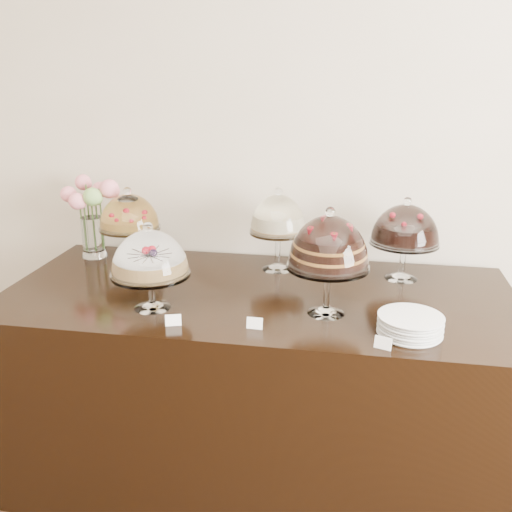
% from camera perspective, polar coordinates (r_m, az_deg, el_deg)
% --- Properties ---
extents(wall_back, '(5.00, 0.04, 3.00)m').
position_cam_1_polar(wall_back, '(2.83, 8.75, 11.57)').
color(wall_back, '#C2B49C').
rests_on(wall_back, ground).
extents(display_counter, '(2.20, 1.00, 0.90)m').
position_cam_1_polar(display_counter, '(2.68, 0.19, -12.52)').
color(display_counter, black).
rests_on(display_counter, ground).
extents(cake_stand_sugar_sponge, '(0.32, 0.32, 0.36)m').
position_cam_1_polar(cake_stand_sugar_sponge, '(2.28, -10.59, -0.11)').
color(cake_stand_sugar_sponge, white).
rests_on(cake_stand_sugar_sponge, display_counter).
extents(cake_stand_choco_layer, '(0.32, 0.32, 0.43)m').
position_cam_1_polar(cake_stand_choco_layer, '(2.19, 7.29, 1.00)').
color(cake_stand_choco_layer, white).
rests_on(cake_stand_choco_layer, display_counter).
extents(cake_stand_cheesecake, '(0.27, 0.27, 0.40)m').
position_cam_1_polar(cake_stand_cheesecake, '(2.68, 2.23, 3.83)').
color(cake_stand_cheesecake, white).
rests_on(cake_stand_cheesecake, display_counter).
extents(cake_stand_dark_choco, '(0.31, 0.31, 0.38)m').
position_cam_1_polar(cake_stand_dark_choco, '(2.64, 14.71, 2.72)').
color(cake_stand_dark_choco, white).
rests_on(cake_stand_dark_choco, display_counter).
extents(cake_stand_fruit_tart, '(0.30, 0.30, 0.38)m').
position_cam_1_polar(cake_stand_fruit_tart, '(2.86, -12.58, 4.02)').
color(cake_stand_fruit_tart, white).
rests_on(cake_stand_fruit_tart, display_counter).
extents(flower_vase, '(0.30, 0.25, 0.40)m').
position_cam_1_polar(flower_vase, '(2.99, -16.14, 4.42)').
color(flower_vase, white).
rests_on(flower_vase, display_counter).
extents(plate_stack, '(0.23, 0.23, 0.07)m').
position_cam_1_polar(plate_stack, '(2.16, 15.16, -6.68)').
color(plate_stack, silver).
rests_on(plate_stack, display_counter).
extents(price_card_left, '(0.06, 0.03, 0.04)m').
position_cam_1_polar(price_card_left, '(2.18, -8.28, -6.37)').
color(price_card_left, white).
rests_on(price_card_left, display_counter).
extents(price_card_right, '(0.06, 0.03, 0.04)m').
position_cam_1_polar(price_card_right, '(2.04, 12.58, -8.49)').
color(price_card_right, white).
rests_on(price_card_right, display_counter).
extents(price_card_extra, '(0.06, 0.02, 0.04)m').
position_cam_1_polar(price_card_extra, '(2.14, -0.14, -6.74)').
color(price_card_extra, white).
rests_on(price_card_extra, display_counter).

